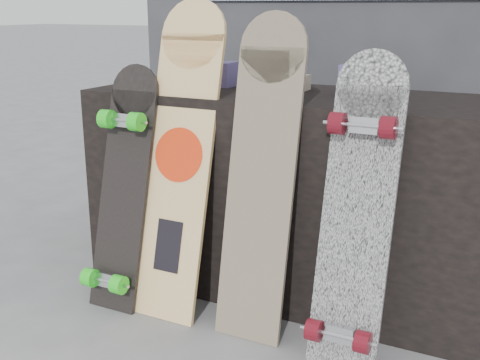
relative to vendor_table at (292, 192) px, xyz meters
The scene contains 10 objects.
ground 0.64m from the vendor_table, 90.00° to the right, with size 60.00×60.00×0.00m, color slate.
vendor_table is the anchor object (origin of this frame).
booth 1.10m from the vendor_table, 90.00° to the left, with size 2.40×0.22×2.20m.
merch_box_purple 0.60m from the vendor_table, behind, with size 0.18×0.12×0.10m, color #48356D.
merch_box_small 0.53m from the vendor_table, ahead, with size 0.14×0.14×0.12m, color #48356D.
merch_box_flat 0.45m from the vendor_table, 138.55° to the left, with size 0.22×0.10×0.06m, color #D1B78C.
longboard_geisha 0.50m from the vendor_table, 133.24° to the right, with size 0.27×0.33×1.16m.
longboard_celtic 0.41m from the vendor_table, 84.85° to the right, with size 0.24×0.24×1.11m.
longboard_cascadia 0.57m from the vendor_table, 46.93° to the right, with size 0.23×0.30×1.00m.
skateboard_dark 0.67m from the vendor_table, 142.14° to the right, with size 0.21×0.32×0.92m.
Camera 1 is at (0.86, -1.66, 1.12)m, focal length 45.00 mm.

